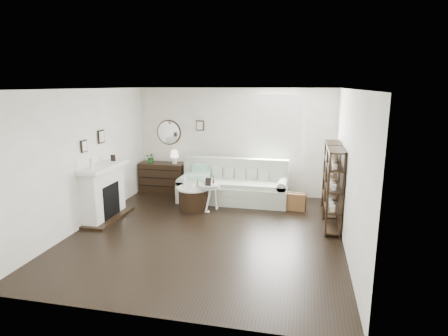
% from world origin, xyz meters
% --- Properties ---
extents(room, '(5.50, 5.50, 5.50)m').
position_xyz_m(room, '(0.73, 2.70, 1.60)').
color(room, black).
rests_on(room, ground).
extents(fireplace, '(0.50, 1.40, 1.84)m').
position_xyz_m(fireplace, '(-2.32, 0.30, 0.54)').
color(fireplace, white).
rests_on(fireplace, ground).
extents(shelf_unit_far, '(0.30, 0.80, 1.60)m').
position_xyz_m(shelf_unit_far, '(2.33, 1.55, 0.80)').
color(shelf_unit_far, black).
rests_on(shelf_unit_far, ground).
extents(shelf_unit_near, '(0.30, 0.80, 1.60)m').
position_xyz_m(shelf_unit_near, '(2.33, 0.65, 0.80)').
color(shelf_unit_near, black).
rests_on(shelf_unit_near, ground).
extents(sofa, '(2.60, 0.90, 1.01)m').
position_xyz_m(sofa, '(0.10, 2.08, 0.33)').
color(sofa, beige).
rests_on(sofa, ground).
extents(quilt, '(0.63, 0.55, 0.14)m').
position_xyz_m(quilt, '(-0.75, 1.95, 0.59)').
color(quilt, '#217B50').
rests_on(quilt, sofa).
extents(suitcase, '(0.61, 0.27, 0.39)m').
position_xyz_m(suitcase, '(1.54, 1.70, 0.20)').
color(suitcase, olive).
rests_on(suitcase, ground).
extents(dresser, '(1.17, 0.50, 0.78)m').
position_xyz_m(dresser, '(-1.86, 2.47, 0.39)').
color(dresser, black).
rests_on(dresser, ground).
extents(table_lamp, '(0.26, 0.26, 0.35)m').
position_xyz_m(table_lamp, '(-1.52, 2.47, 0.95)').
color(table_lamp, white).
rests_on(table_lamp, dresser).
extents(potted_plant, '(0.26, 0.23, 0.27)m').
position_xyz_m(potted_plant, '(-2.15, 2.42, 0.91)').
color(potted_plant, '#1A5B1A').
rests_on(potted_plant, dresser).
extents(drum_table, '(0.73, 0.73, 0.51)m').
position_xyz_m(drum_table, '(-0.67, 1.30, 0.26)').
color(drum_table, black).
rests_on(drum_table, ground).
extents(pedestal_table, '(0.51, 0.51, 0.61)m').
position_xyz_m(pedestal_table, '(-0.30, 1.26, 0.56)').
color(pedestal_table, silver).
rests_on(pedestal_table, ground).
extents(eiffel_drum, '(0.11, 0.11, 0.18)m').
position_xyz_m(eiffel_drum, '(-0.59, 1.35, 0.60)').
color(eiffel_drum, black).
rests_on(eiffel_drum, drum_table).
extents(bottle_drum, '(0.07, 0.07, 0.31)m').
position_xyz_m(bottle_drum, '(-0.85, 1.22, 0.66)').
color(bottle_drum, silver).
rests_on(bottle_drum, drum_table).
extents(card_frame_drum, '(0.15, 0.08, 0.19)m').
position_xyz_m(card_frame_drum, '(-0.72, 1.11, 0.61)').
color(card_frame_drum, silver).
rests_on(card_frame_drum, drum_table).
extents(eiffel_ped, '(0.10, 0.10, 0.17)m').
position_xyz_m(eiffel_ped, '(-0.20, 1.29, 0.70)').
color(eiffel_ped, black).
rests_on(eiffel_ped, pedestal_table).
extents(flask_ped, '(0.15, 0.15, 0.28)m').
position_xyz_m(flask_ped, '(-0.39, 1.28, 0.76)').
color(flask_ped, silver).
rests_on(flask_ped, pedestal_table).
extents(card_frame_ped, '(0.13, 0.06, 0.17)m').
position_xyz_m(card_frame_ped, '(-0.28, 1.12, 0.70)').
color(card_frame_ped, black).
rests_on(card_frame_ped, pedestal_table).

